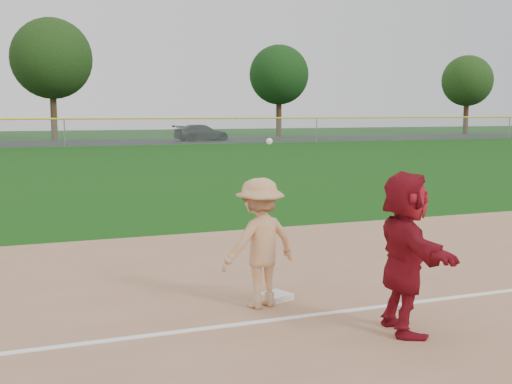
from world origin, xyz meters
name	(u,v)px	position (x,y,z in m)	size (l,w,h in m)	color
ground	(295,299)	(0.00, 0.00, 0.00)	(160.00, 160.00, 0.00)	#11420C
foul_line	(321,314)	(0.00, -0.80, 0.03)	(60.00, 0.10, 0.01)	white
parking_asphalt	(59,143)	(0.00, 46.00, 0.01)	(120.00, 10.00, 0.01)	black
first_base	(276,296)	(-0.28, 0.01, 0.06)	(0.36, 0.36, 0.08)	white
base_runner	(405,252)	(0.61, -1.70, 0.96)	(1.74, 0.55, 1.87)	maroon
car_right	(202,133)	(11.62, 45.11, 0.71)	(1.95, 4.80, 1.39)	black
first_base_play	(260,243)	(-0.59, -0.20, 0.86)	(1.21, 0.88, 2.19)	#AFAFB2
outfield_fence	(64,119)	(0.00, 40.00, 1.96)	(110.00, 0.12, 110.00)	#999EA0
tree_2	(52,59)	(0.00, 51.50, 7.06)	(7.00, 7.00, 10.58)	#3C2A16
tree_3	(279,75)	(22.00, 52.80, 6.16)	(6.00, 6.00, 9.19)	#392114
tree_4	(467,81)	(44.00, 51.20, 5.85)	(5.60, 5.60, 8.67)	#3B2315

